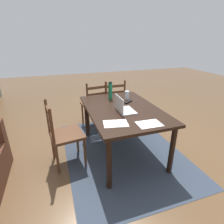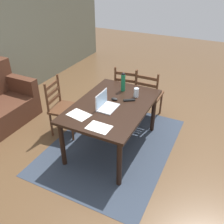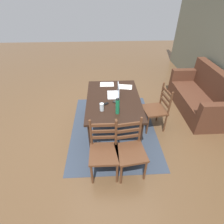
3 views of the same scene
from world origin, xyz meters
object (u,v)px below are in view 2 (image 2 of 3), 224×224
laptop (105,104)px  computer_mouse (114,99)px  water_bottle (123,82)px  tv_remote (129,100)px  dining_table (112,110)px  chair_right_far (127,90)px  chair_right_near (148,95)px  chair_far_head (63,108)px  drinking_glass (136,93)px

laptop → computer_mouse: (0.26, -0.02, -0.04)m
water_bottle → tv_remote: water_bottle is taller
dining_table → computer_mouse: computer_mouse is taller
chair_right_far → dining_table: bearing=-169.2°
chair_right_near → water_bottle: (-0.58, 0.25, 0.44)m
laptop → chair_right_far: bearing=7.4°
chair_far_head → water_bottle: bearing=-60.6°
laptop → water_bottle: 0.60m
computer_mouse → chair_right_far: bearing=15.0°
dining_table → water_bottle: (0.47, 0.04, 0.25)m
chair_right_near → chair_far_head: size_ratio=1.00×
laptop → tv_remote: 0.40m
water_bottle → computer_mouse: 0.37m
chair_right_near → water_bottle: bearing=157.0°
computer_mouse → tv_remote: computer_mouse is taller
dining_table → laptop: bearing=159.2°
computer_mouse → tv_remote: bearing=-65.9°
dining_table → chair_right_near: (1.05, -0.20, -0.20)m
laptop → drinking_glass: size_ratio=2.32×
chair_far_head → water_bottle: water_bottle is taller
chair_right_near → chair_right_far: bearing=89.9°
chair_right_far → chair_right_near: bearing=-90.1°
drinking_glass → dining_table: bearing=149.2°
water_bottle → tv_remote: bearing=-140.3°
chair_far_head → computer_mouse: bearing=-80.8°
laptop → computer_mouse: 0.26m
chair_right_far → computer_mouse: chair_right_far is taller
drinking_glass → computer_mouse: (-0.24, 0.25, -0.05)m
chair_right_near → chair_far_head: same height
dining_table → chair_right_far: chair_right_far is taller
chair_far_head → drinking_glass: (0.38, -1.10, 0.35)m
chair_right_far → computer_mouse: size_ratio=9.50×
laptop → water_bottle: (0.59, -0.01, 0.10)m
chair_right_near → chair_far_head: 1.51m
chair_far_head → chair_right_far: (1.05, -0.68, 0.00)m
drinking_glass → tv_remote: 0.18m
laptop → drinking_glass: laptop is taller
chair_right_far → tv_remote: bearing=-155.9°
water_bottle → computer_mouse: water_bottle is taller
chair_far_head → dining_table: bearing=-89.6°
water_bottle → chair_right_far: bearing=15.3°
computer_mouse → tv_remote: size_ratio=0.59×
water_bottle → computer_mouse: size_ratio=3.04×
drinking_glass → computer_mouse: drinking_glass is taller
chair_right_near → tv_remote: (-0.84, 0.03, 0.30)m
chair_far_head → tv_remote: chair_far_head is taller
chair_right_far → computer_mouse: (-0.91, -0.17, 0.30)m
dining_table → tv_remote: bearing=-40.8°
computer_mouse → tv_remote: (0.07, -0.21, -0.01)m
dining_table → chair_right_far: (1.05, 0.20, -0.20)m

